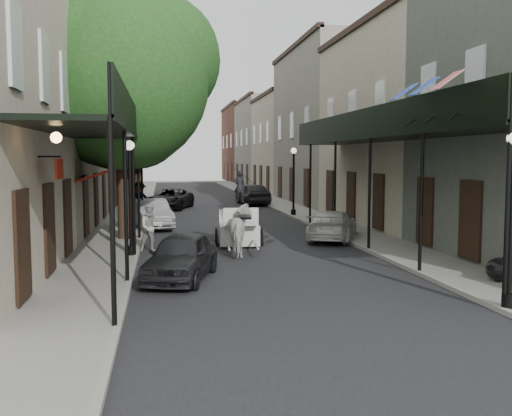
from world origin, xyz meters
name	(u,v)px	position (x,y,z in m)	size (l,w,h in m)	color
ground	(297,298)	(0.00, 0.00, 0.00)	(140.00, 140.00, 0.00)	gray
road	(217,215)	(0.00, 20.00, 0.01)	(8.00, 90.00, 0.01)	black
sidewalk_left	(128,215)	(-5.00, 20.00, 0.06)	(2.20, 90.00, 0.12)	gray
sidewalk_right	(301,212)	(5.00, 20.00, 0.06)	(2.20, 90.00, 0.12)	gray
building_row_left	(84,130)	(-8.60, 30.00, 5.25)	(5.00, 80.00, 10.50)	beige
building_row_right	(315,132)	(8.60, 30.00, 5.25)	(5.00, 80.00, 10.50)	gray
gallery_left	(110,134)	(-4.79, 6.98, 4.05)	(2.20, 18.05, 4.88)	black
gallery_right	(382,136)	(4.79, 6.98, 4.05)	(2.20, 18.05, 4.88)	black
tree_near	(132,75)	(-4.20, 10.18, 6.49)	(7.31, 6.80, 9.63)	#382619
tree_far	(143,117)	(-4.25, 24.18, 5.84)	(6.45, 6.00, 8.61)	#382619
lamppost_right_near	(512,217)	(4.10, -2.00, 2.05)	(0.32, 0.32, 3.71)	black
lamppost_left	(130,196)	(-4.10, 6.00, 2.05)	(0.32, 0.32, 3.71)	black
lamppost_right_far	(294,180)	(4.10, 18.00, 2.05)	(0.32, 0.32, 3.71)	black
horse	(242,230)	(-0.45, 6.00, 0.85)	(0.92, 2.01, 1.70)	beige
carriage	(238,215)	(-0.23, 8.64, 1.10)	(1.88, 2.61, 2.84)	black
pedestrian_walking	(151,228)	(-3.50, 7.22, 0.85)	(0.83, 0.65, 1.71)	#A3A39A
pedestrian_sidewalk_left	(140,200)	(-4.26, 17.56, 1.08)	(1.24, 0.71, 1.92)	gray
car_left_near	(181,256)	(-2.60, 2.46, 0.63)	(1.49, 3.71, 1.26)	black
car_left_mid	(151,214)	(-3.60, 14.00, 0.68)	(1.44, 4.12, 1.36)	#97969B
car_left_far	(170,199)	(-2.60, 24.00, 0.67)	(2.22, 4.81, 1.34)	black
car_right_near	(332,225)	(3.60, 9.00, 0.59)	(1.66, 4.09, 1.19)	silver
car_right_far	(253,194)	(3.19, 26.62, 0.77)	(1.83, 4.54, 1.55)	black
trash_bags	(501,269)	(5.53, 0.53, 0.41)	(0.98, 1.13, 0.62)	black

